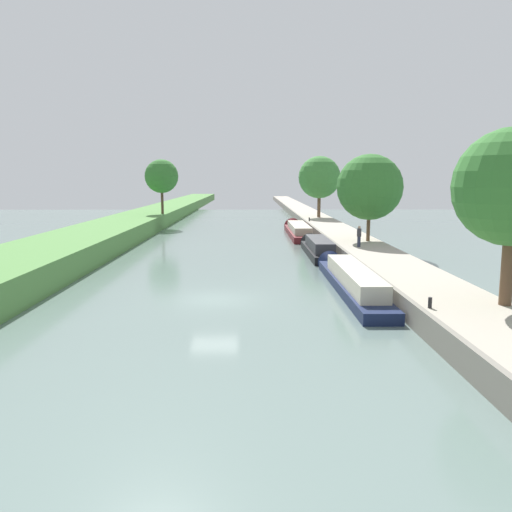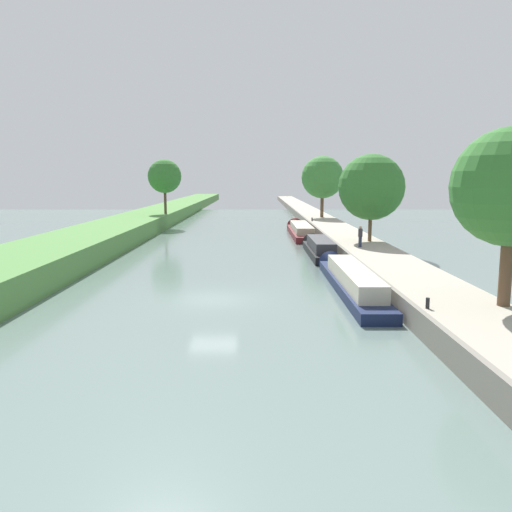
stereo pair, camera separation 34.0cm
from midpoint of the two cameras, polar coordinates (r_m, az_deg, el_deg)
name	(u,v)px [view 1 (the left image)]	position (r m, az deg, el deg)	size (l,w,h in m)	color
ground_plane	(214,300)	(27.31, -5.04, -4.86)	(160.00, 160.00, 0.00)	slate
right_towpath	(423,289)	(28.57, 17.82, -3.56)	(4.14, 260.00, 1.05)	#A89E8E
stone_quay	(382,289)	(27.95, 13.55, -3.60)	(0.25, 260.00, 1.10)	gray
narrowboat_navy	(350,279)	(30.13, 10.12, -2.53)	(1.81, 15.45, 2.03)	#141E42
narrowboat_black	(318,248)	(43.41, 6.65, 0.93)	(1.90, 11.38, 2.07)	black
narrowboat_maroon	(298,230)	(58.15, 4.51, 2.88)	(2.20, 15.83, 2.13)	maroon
tree_rightbank_midnear	(370,187)	(44.59, 12.33, 7.50)	(5.56, 5.56, 7.37)	brown
tree_rightbank_midfar	(319,177)	(71.35, 6.95, 8.70)	(5.75, 5.75, 8.37)	brown
tree_leftbank_downstream	(162,176)	(68.58, -10.62, 8.72)	(4.37, 4.37, 7.07)	#4C3828
person_walking	(359,236)	(40.72, 11.18, 2.22)	(0.34, 0.34, 1.66)	#282D42
mooring_bollard_near	(430,303)	(22.32, 18.41, -4.96)	(0.16, 0.16, 0.45)	black
mooring_bollard_far	(309,219)	(64.97, 5.81, 4.09)	(0.16, 0.16, 0.45)	black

